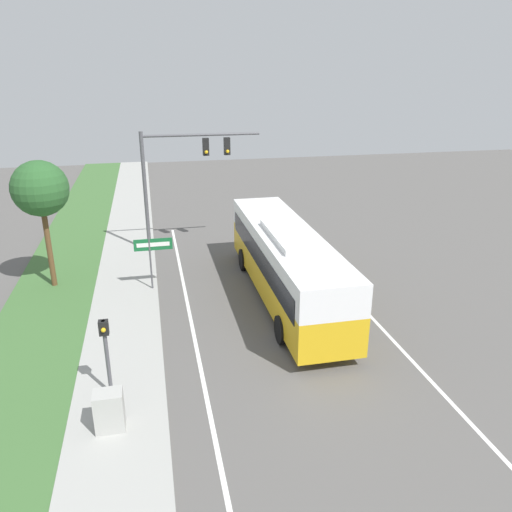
% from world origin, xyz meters
% --- Properties ---
extents(ground_plane, '(80.00, 80.00, 0.00)m').
position_xyz_m(ground_plane, '(0.00, 0.00, 0.00)').
color(ground_plane, '#565451').
extents(sidewalk, '(2.80, 80.00, 0.12)m').
position_xyz_m(sidewalk, '(-6.20, 0.00, 0.06)').
color(sidewalk, '#9E9E99').
rests_on(sidewalk, ground_plane).
extents(grass_verge, '(3.60, 80.00, 0.10)m').
position_xyz_m(grass_verge, '(-9.40, 0.00, 0.05)').
color(grass_verge, '#3D6633').
rests_on(grass_verge, ground_plane).
extents(lane_divider_near, '(0.14, 30.00, 0.01)m').
position_xyz_m(lane_divider_near, '(-3.60, 0.00, 0.00)').
color(lane_divider_near, silver).
rests_on(lane_divider_near, ground_plane).
extents(lane_divider_far, '(0.14, 30.00, 0.01)m').
position_xyz_m(lane_divider_far, '(3.60, 0.00, 0.00)').
color(lane_divider_far, silver).
rests_on(lane_divider_far, ground_plane).
extents(bus, '(2.60, 11.85, 3.32)m').
position_xyz_m(bus, '(0.65, 3.92, 1.83)').
color(bus, gold).
rests_on(bus, ground_plane).
extents(signal_gantry, '(6.24, 0.41, 6.52)m').
position_xyz_m(signal_gantry, '(-3.19, 11.11, 4.65)').
color(signal_gantry, '#4C4C51').
rests_on(signal_gantry, ground_plane).
extents(pedestrian_signal, '(0.28, 0.34, 2.62)m').
position_xyz_m(pedestrian_signal, '(-6.44, -1.78, 1.81)').
color(pedestrian_signal, '#4C4C51').
rests_on(pedestrian_signal, ground_plane).
extents(street_sign, '(1.68, 0.08, 2.52)m').
position_xyz_m(street_sign, '(-4.92, 5.97, 1.87)').
color(street_sign, '#4C4C51').
rests_on(street_sign, ground_plane).
extents(utility_cabinet, '(0.79, 0.60, 1.16)m').
position_xyz_m(utility_cabinet, '(-6.37, -3.41, 0.70)').
color(utility_cabinet, '#A8A8A3').
rests_on(utility_cabinet, sidewalk).
extents(roadside_tree, '(2.42, 2.42, 5.75)m').
position_xyz_m(roadside_tree, '(-9.44, 7.34, 4.60)').
color(roadside_tree, brown).
rests_on(roadside_tree, grass_verge).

